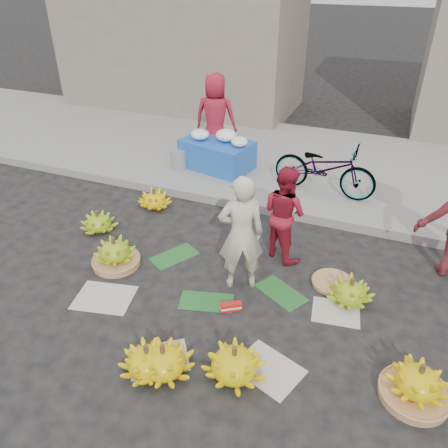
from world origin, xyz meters
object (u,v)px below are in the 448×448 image
at_px(flower_table, 218,152).
at_px(bicycle, 325,168).
at_px(vendor_cream, 241,234).
at_px(banana_bunch_0, 115,253).
at_px(banana_bunch_4, 417,384).

height_order(flower_table, bicycle, bicycle).
relative_size(vendor_cream, bicycle, 0.88).
relative_size(banana_bunch_0, vendor_cream, 0.45).
height_order(banana_bunch_0, flower_table, flower_table).
relative_size(banana_bunch_4, flower_table, 0.49).
distance_m(banana_bunch_4, vendor_cream, 2.40).
distance_m(vendor_cream, bicycle, 2.78).
bearing_deg(vendor_cream, banana_bunch_0, -18.31).
relative_size(banana_bunch_4, vendor_cream, 0.46).
relative_size(banana_bunch_4, bicycle, 0.41).
xyz_separation_m(banana_bunch_0, flower_table, (0.15, 3.25, 0.24)).
height_order(banana_bunch_0, banana_bunch_4, banana_bunch_4).
distance_m(banana_bunch_0, banana_bunch_4, 3.89).
bearing_deg(banana_bunch_0, banana_bunch_4, -11.01).
bearing_deg(banana_bunch_4, flower_table, 132.61).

